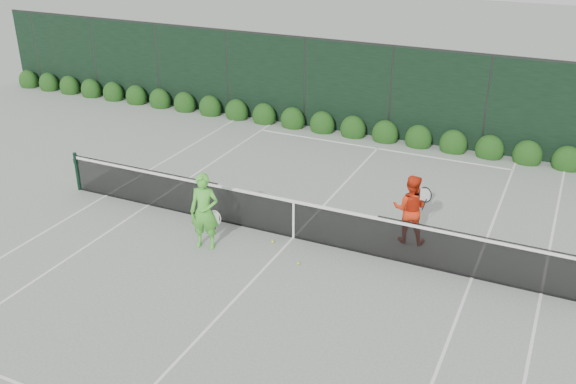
% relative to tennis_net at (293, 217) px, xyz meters
% --- Properties ---
extents(ground, '(80.00, 80.00, 0.00)m').
position_rel_tennis_net_xyz_m(ground, '(0.02, 0.00, -0.53)').
color(ground, gray).
rests_on(ground, ground).
extents(tennis_net, '(12.90, 0.10, 1.07)m').
position_rel_tennis_net_xyz_m(tennis_net, '(0.00, 0.00, 0.00)').
color(tennis_net, black).
rests_on(tennis_net, ground).
extents(player_woman, '(0.74, 0.57, 1.79)m').
position_rel_tennis_net_xyz_m(player_woman, '(-1.60, -1.21, 0.36)').
color(player_woman, '#53C83A').
rests_on(player_woman, ground).
extents(player_man, '(0.94, 0.73, 1.64)m').
position_rel_tennis_net_xyz_m(player_man, '(2.48, 0.99, 0.29)').
color(player_man, red).
rests_on(player_man, ground).
extents(court_lines, '(11.03, 23.83, 0.01)m').
position_rel_tennis_net_xyz_m(court_lines, '(0.02, 0.00, -0.53)').
color(court_lines, white).
rests_on(court_lines, ground).
extents(windscreen_fence, '(32.00, 21.07, 3.06)m').
position_rel_tennis_net_xyz_m(windscreen_fence, '(0.02, -2.71, 0.98)').
color(windscreen_fence, black).
rests_on(windscreen_fence, ground).
extents(hedge_row, '(31.66, 0.65, 0.94)m').
position_rel_tennis_net_xyz_m(hedge_row, '(0.02, 7.15, -0.30)').
color(hedge_row, '#11330E').
rests_on(hedge_row, ground).
extents(tennis_balls, '(3.52, 1.22, 0.07)m').
position_rel_tennis_net_xyz_m(tennis_balls, '(-0.84, -0.46, -0.50)').
color(tennis_balls, '#CDD62F').
rests_on(tennis_balls, ground).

